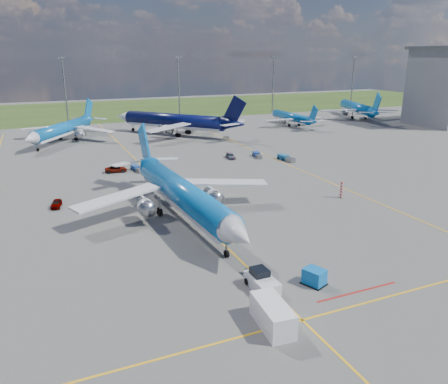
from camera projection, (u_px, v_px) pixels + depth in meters
name	position (u px, v px, depth m)	size (l,w,h in m)	color
ground	(219.00, 240.00, 57.70)	(400.00, 400.00, 0.00)	#545452
grass_strip	(85.00, 111.00, 189.02)	(400.00, 80.00, 0.01)	#2D4719
taxiway_lines	(163.00, 185.00, 82.01)	(60.25, 160.00, 0.02)	yellow
floodlight_masts	(125.00, 87.00, 154.00)	(202.20, 0.50, 22.70)	slate
warning_post	(341.00, 189.00, 74.08)	(0.50, 0.50, 3.00)	red
bg_jet_nnw	(64.00, 142.00, 122.38)	(29.79, 39.10, 10.24)	#0C63B1
bg_jet_n	(174.00, 135.00, 132.98)	(35.59, 46.71, 12.23)	#070C3D
bg_jet_ne	(291.00, 125.00, 150.88)	(23.45, 30.77, 8.06)	#0C63B1
bg_jet_ene	(356.00, 118.00, 168.18)	(31.66, 41.55, 10.88)	#0C63B1
main_airliner	(183.00, 219.00, 65.08)	(33.14, 43.49, 11.39)	#0C63B1
pushback_tug	(262.00, 281.00, 45.45)	(2.29, 5.99, 2.02)	silver
uld_container	(314.00, 277.00, 46.26)	(1.73, 2.16, 1.73)	blue
service_van	(273.00, 315.00, 38.92)	(2.34, 5.32, 2.34)	white
service_car_a	(56.00, 204.00, 69.77)	(1.42, 3.54, 1.21)	#999999
service_car_b	(116.00, 169.00, 90.56)	(2.10, 4.55, 1.27)	#999999
service_car_c	(231.00, 156.00, 102.51)	(1.67, 4.10, 1.19)	#999999
baggage_tug_w	(286.00, 158.00, 100.61)	(1.79, 5.28, 1.16)	#185793
baggage_tug_c	(137.00, 169.00, 91.54)	(1.88, 4.67, 1.02)	navy
baggage_tug_e	(257.00, 155.00, 104.12)	(2.28, 4.79, 1.04)	#1A3E9E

